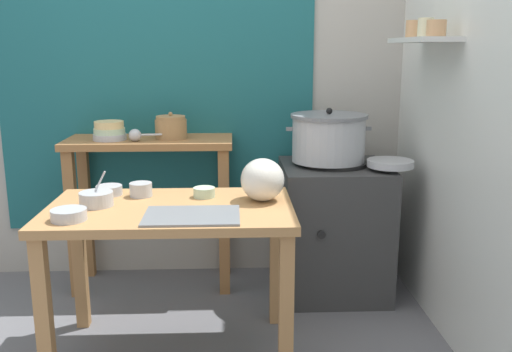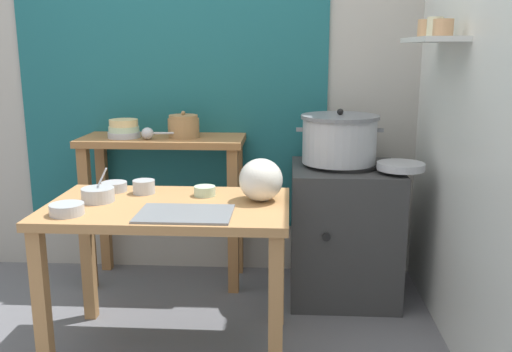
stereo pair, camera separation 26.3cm
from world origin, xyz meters
TOP-DOWN VIEW (x-y plane):
  - ground_plane at (0.00, 0.00)m, footprint 9.00×9.00m
  - wall_back at (0.08, 1.10)m, footprint 4.40×0.12m
  - wall_right at (1.40, 0.20)m, footprint 0.30×3.20m
  - prep_table at (0.02, 0.03)m, footprint 1.10×0.66m
  - back_shelf_table at (-0.18, 0.83)m, footprint 0.96×0.40m
  - stove_block at (0.89, 0.70)m, footprint 0.60×0.61m
  - steamer_pot at (0.85, 0.72)m, footprint 0.48×0.44m
  - clay_pot at (-0.05, 0.83)m, footprint 0.18×0.18m
  - bowl_stack_enamel at (-0.39, 0.79)m, footprint 0.19×0.19m
  - ladle at (-0.23, 0.74)m, footprint 0.26×0.07m
  - serving_tray at (0.13, -0.14)m, footprint 0.40×0.28m
  - plastic_bag at (0.44, 0.11)m, footprint 0.20×0.21m
  - wide_pan at (1.16, 0.55)m, footprint 0.25×0.25m
  - prep_bowl_0 at (-0.31, 0.05)m, footprint 0.15×0.15m
  - prep_bowl_1 at (-0.29, 0.24)m, footprint 0.13×0.13m
  - prep_bowl_2 at (0.17, 0.18)m, footprint 0.10×0.10m
  - prep_bowl_3 at (-0.13, 0.21)m, footprint 0.11×0.11m
  - prep_bowl_4 at (-0.37, -0.17)m, footprint 0.15×0.15m

SIDE VIEW (x-z plane):
  - ground_plane at x=0.00m, z-range 0.00..0.00m
  - stove_block at x=0.89m, z-range -0.01..0.77m
  - prep_table at x=0.02m, z-range 0.25..0.97m
  - back_shelf_table at x=-0.18m, z-range 0.23..1.13m
  - serving_tray at x=0.13m, z-range 0.72..0.73m
  - prep_bowl_1 at x=-0.29m, z-range 0.72..0.77m
  - prep_bowl_2 at x=0.17m, z-range 0.72..0.77m
  - prep_bowl_4 at x=-0.37m, z-range 0.72..0.77m
  - prep_bowl_0 at x=-0.31m, z-range 0.68..0.83m
  - prep_bowl_3 at x=-0.13m, z-range 0.72..0.79m
  - wide_pan at x=1.16m, z-range 0.78..0.82m
  - plastic_bag at x=0.44m, z-range 0.72..0.92m
  - steamer_pot at x=0.85m, z-range 0.76..1.07m
  - ladle at x=-0.23m, z-range 0.90..0.97m
  - bowl_stack_enamel at x=-0.39m, z-range 0.90..1.00m
  - clay_pot at x=-0.05m, z-range 0.89..1.04m
  - wall_right at x=1.40m, z-range 0.00..2.60m
  - wall_back at x=0.08m, z-range 0.00..2.60m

